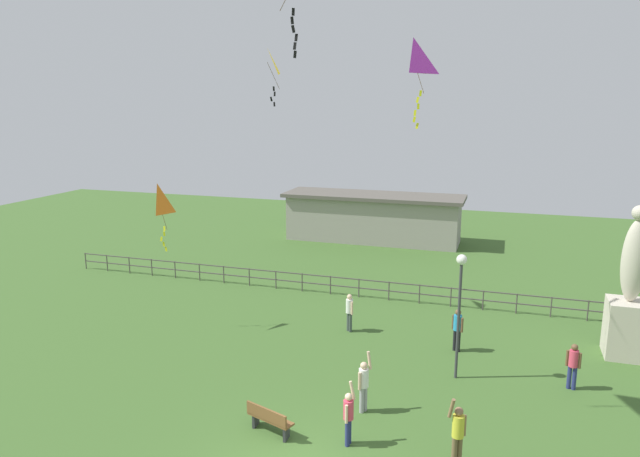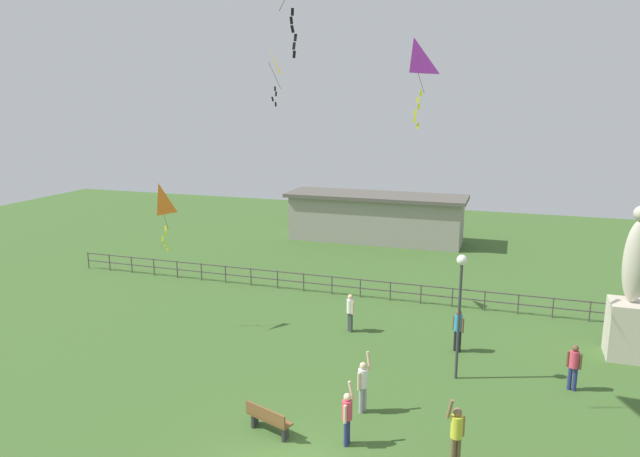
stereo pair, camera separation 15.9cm
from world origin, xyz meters
name	(u,v)px [view 1 (the left image)]	position (x,y,z in m)	size (l,w,h in m)	color
statue_monument	(629,306)	(9.62, 10.47, 2.02)	(1.46, 1.46, 5.84)	beige
lamppost	(460,289)	(3.69, 6.66, 3.25)	(0.36, 0.36, 4.48)	#38383D
park_bench	(269,419)	(-1.17, 1.39, 0.46)	(1.55, 0.88, 0.85)	brown
person_0	(348,415)	(1.17, 1.55, 0.93)	(0.30, 0.48, 1.85)	navy
person_1	(573,363)	(7.47, 7.03, 0.93)	(0.48, 0.30, 1.62)	navy
person_2	(458,432)	(4.17, 1.48, 1.01)	(0.50, 0.42, 2.01)	brown
person_3	(364,383)	(1.15, 3.44, 0.98)	(0.39, 0.48, 1.95)	#99999E
person_4	(457,327)	(3.51, 8.98, 0.98)	(0.45, 0.32, 1.70)	black
person_5	(349,310)	(-0.98, 9.61, 0.94)	(0.39, 0.37, 1.63)	#3F4C47
kite_0	(268,64)	(-5.18, 11.24, 11.09)	(0.92, 1.12, 2.44)	yellow
kite_2	(413,60)	(1.65, 7.79, 10.88)	(1.05, 1.31, 3.01)	#B22DB2
kite_3	(158,202)	(-8.69, 7.74, 5.44)	(0.84, 0.86, 2.82)	orange
waterfront_railing	(387,288)	(-0.29, 14.00, 0.62)	(36.00, 0.06, 0.95)	#4C4742
pavilion_building	(373,217)	(-3.71, 26.00, 1.66)	(12.30, 3.78, 3.27)	gray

